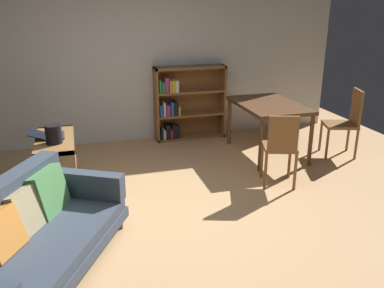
% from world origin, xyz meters
% --- Properties ---
extents(ground_plane, '(8.16, 8.16, 0.00)m').
position_xyz_m(ground_plane, '(0.00, 0.00, 0.00)').
color(ground_plane, tan).
extents(back_wall_panel, '(6.80, 0.10, 2.70)m').
position_xyz_m(back_wall_panel, '(0.00, 2.70, 1.35)').
color(back_wall_panel, silver).
rests_on(back_wall_panel, ground_plane).
extents(fabric_couch, '(1.61, 1.98, 0.75)m').
position_xyz_m(fabric_couch, '(-1.33, -0.51, 0.34)').
color(fabric_couch, brown).
rests_on(fabric_couch, ground_plane).
extents(media_console, '(0.43, 1.01, 0.64)m').
position_xyz_m(media_console, '(-1.13, 1.06, 0.31)').
color(media_console, olive).
rests_on(media_console, ground_plane).
extents(open_laptop, '(0.41, 0.31, 0.09)m').
position_xyz_m(open_laptop, '(-1.20, 1.14, 0.66)').
color(open_laptop, '#333338').
rests_on(open_laptop, media_console).
extents(desk_speaker, '(0.18, 0.18, 0.21)m').
position_xyz_m(desk_speaker, '(-1.12, 0.90, 0.74)').
color(desk_speaker, black).
rests_on(desk_speaker, media_console).
extents(dining_table, '(0.83, 1.23, 0.76)m').
position_xyz_m(dining_table, '(1.77, 1.46, 0.68)').
color(dining_table, '#56351E').
rests_on(dining_table, ground_plane).
extents(dining_chair_near, '(0.54, 0.51, 0.97)m').
position_xyz_m(dining_chair_near, '(2.83, 1.12, 0.53)').
color(dining_chair_near, brown).
rests_on(dining_chair_near, ground_plane).
extents(dining_chair_far, '(0.49, 0.49, 0.91)m').
position_xyz_m(dining_chair_far, '(1.42, 0.42, 0.52)').
color(dining_chair_far, brown).
rests_on(dining_chair_far, ground_plane).
extents(bookshelf, '(1.14, 0.28, 1.17)m').
position_xyz_m(bookshelf, '(0.82, 2.53, 0.57)').
color(bookshelf, brown).
rests_on(bookshelf, ground_plane).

